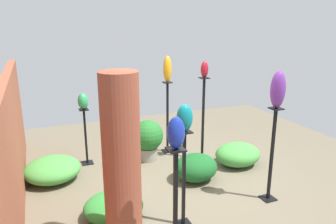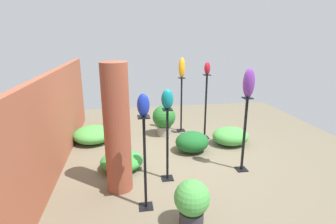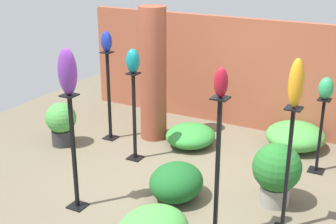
{
  "view_description": "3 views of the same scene",
  "coord_description": "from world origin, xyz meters",
  "px_view_note": "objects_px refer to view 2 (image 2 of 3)",
  "views": [
    {
      "loc": [
        -4.14,
        1.98,
        2.52
      ],
      "look_at": [
        0.29,
        0.16,
        1.17
      ],
      "focal_mm": 35.0,
      "sensor_mm": 36.0,
      "label": 1
    },
    {
      "loc": [
        -4.85,
        1.06,
        2.39
      ],
      "look_at": [
        0.21,
        0.24,
        0.9
      ],
      "focal_mm": 28.0,
      "sensor_mm": 36.0,
      "label": 2
    },
    {
      "loc": [
        2.44,
        -4.65,
        2.92
      ],
      "look_at": [
        -0.09,
        0.01,
        0.97
      ],
      "focal_mm": 50.0,
      "sensor_mm": 36.0,
      "label": 3
    }
  ],
  "objects_px": {
    "pedestal_teal": "(167,148)",
    "pedestal_violet": "(244,138)",
    "art_vase_amber": "(182,68)",
    "brick_pillar": "(117,129)",
    "art_vase_cobalt": "(143,105)",
    "potted_plant_mid_right": "(164,119)",
    "pedestal_amber": "(181,107)",
    "pedestal_cobalt": "(145,168)",
    "pedestal_jade": "(119,116)",
    "pedestal_ruby": "(206,109)",
    "art_vase_ruby": "(207,68)",
    "potted_plant_front_left": "(192,202)",
    "art_vase_teal": "(167,99)",
    "art_vase_violet": "(249,83)",
    "art_vase_jade": "(118,88)"
  },
  "relations": [
    {
      "from": "pedestal_ruby",
      "to": "pedestal_violet",
      "type": "height_order",
      "value": "pedestal_ruby"
    },
    {
      "from": "pedestal_ruby",
      "to": "art_vase_jade",
      "type": "xyz_separation_m",
      "value": [
        0.61,
        2.03,
        0.45
      ]
    },
    {
      "from": "pedestal_jade",
      "to": "art_vase_amber",
      "type": "xyz_separation_m",
      "value": [
        -0.03,
        -1.57,
        1.18
      ]
    },
    {
      "from": "pedestal_cobalt",
      "to": "pedestal_jade",
      "type": "bearing_deg",
      "value": 7.47
    },
    {
      "from": "art_vase_amber",
      "to": "potted_plant_mid_right",
      "type": "distance_m",
      "value": 1.33
    },
    {
      "from": "pedestal_jade",
      "to": "art_vase_amber",
      "type": "distance_m",
      "value": 1.96
    },
    {
      "from": "art_vase_teal",
      "to": "potted_plant_mid_right",
      "type": "relative_size",
      "value": 0.43
    },
    {
      "from": "brick_pillar",
      "to": "art_vase_amber",
      "type": "bearing_deg",
      "value": -31.76
    },
    {
      "from": "pedestal_ruby",
      "to": "art_vase_jade",
      "type": "height_order",
      "value": "pedestal_ruby"
    },
    {
      "from": "art_vase_ruby",
      "to": "potted_plant_front_left",
      "type": "relative_size",
      "value": 0.44
    },
    {
      "from": "pedestal_ruby",
      "to": "potted_plant_front_left",
      "type": "distance_m",
      "value": 3.17
    },
    {
      "from": "art_vase_cobalt",
      "to": "art_vase_amber",
      "type": "bearing_deg",
      "value": -20.9
    },
    {
      "from": "pedestal_amber",
      "to": "potted_plant_front_left",
      "type": "relative_size",
      "value": 2.11
    },
    {
      "from": "art_vase_cobalt",
      "to": "art_vase_ruby",
      "type": "relative_size",
      "value": 1.06
    },
    {
      "from": "brick_pillar",
      "to": "pedestal_violet",
      "type": "xyz_separation_m",
      "value": [
        0.26,
        -2.21,
        -0.38
      ]
    },
    {
      "from": "pedestal_jade",
      "to": "art_vase_ruby",
      "type": "relative_size",
      "value": 3.55
    },
    {
      "from": "pedestal_cobalt",
      "to": "pedestal_violet",
      "type": "distance_m",
      "value": 2.01
    },
    {
      "from": "art_vase_amber",
      "to": "art_vase_ruby",
      "type": "bearing_deg",
      "value": -141.66
    },
    {
      "from": "art_vase_cobalt",
      "to": "brick_pillar",
      "type": "bearing_deg",
      "value": 33.54
    },
    {
      "from": "art_vase_violet",
      "to": "pedestal_violet",
      "type": "bearing_deg",
      "value": 180.0
    },
    {
      "from": "brick_pillar",
      "to": "art_vase_teal",
      "type": "xyz_separation_m",
      "value": [
        0.16,
        -0.8,
        0.41
      ]
    },
    {
      "from": "brick_pillar",
      "to": "art_vase_ruby",
      "type": "xyz_separation_m",
      "value": [
        1.9,
        -2.0,
        0.67
      ]
    },
    {
      "from": "art_vase_cobalt",
      "to": "art_vase_teal",
      "type": "xyz_separation_m",
      "value": [
        0.73,
        -0.43,
        -0.11
      ]
    },
    {
      "from": "art_vase_amber",
      "to": "brick_pillar",
      "type": "bearing_deg",
      "value": 148.24
    },
    {
      "from": "art_vase_amber",
      "to": "art_vase_cobalt",
      "type": "bearing_deg",
      "value": 159.1
    },
    {
      "from": "pedestal_violet",
      "to": "pedestal_teal",
      "type": "bearing_deg",
      "value": 93.84
    },
    {
      "from": "pedestal_cobalt",
      "to": "pedestal_amber",
      "type": "distance_m",
      "value": 3.26
    },
    {
      "from": "pedestal_cobalt",
      "to": "pedestal_violet",
      "type": "relative_size",
      "value": 1.0
    },
    {
      "from": "pedestal_ruby",
      "to": "art_vase_teal",
      "type": "height_order",
      "value": "art_vase_teal"
    },
    {
      "from": "pedestal_teal",
      "to": "pedestal_violet",
      "type": "height_order",
      "value": "pedestal_violet"
    },
    {
      "from": "pedestal_jade",
      "to": "pedestal_ruby",
      "type": "bearing_deg",
      "value": -106.76
    },
    {
      "from": "pedestal_amber",
      "to": "pedestal_cobalt",
      "type": "bearing_deg",
      "value": 159.1
    },
    {
      "from": "art_vase_teal",
      "to": "art_vase_violet",
      "type": "bearing_deg",
      "value": -86.16
    },
    {
      "from": "art_vase_amber",
      "to": "pedestal_amber",
      "type": "bearing_deg",
      "value": 0.0
    },
    {
      "from": "art_vase_cobalt",
      "to": "art_vase_violet",
      "type": "bearing_deg",
      "value": -65.91
    },
    {
      "from": "pedestal_violet",
      "to": "art_vase_cobalt",
      "type": "relative_size",
      "value": 4.5
    },
    {
      "from": "brick_pillar",
      "to": "art_vase_cobalt",
      "type": "height_order",
      "value": "brick_pillar"
    },
    {
      "from": "pedestal_jade",
      "to": "art_vase_amber",
      "type": "height_order",
      "value": "art_vase_amber"
    },
    {
      "from": "pedestal_teal",
      "to": "art_vase_amber",
      "type": "distance_m",
      "value": 2.66
    },
    {
      "from": "pedestal_cobalt",
      "to": "art_vase_cobalt",
      "type": "distance_m",
      "value": 0.9
    },
    {
      "from": "pedestal_cobalt",
      "to": "pedestal_ruby",
      "type": "bearing_deg",
      "value": -33.41
    },
    {
      "from": "pedestal_jade",
      "to": "art_vase_ruby",
      "type": "height_order",
      "value": "art_vase_ruby"
    },
    {
      "from": "art_vase_violet",
      "to": "brick_pillar",
      "type": "bearing_deg",
      "value": 96.66
    },
    {
      "from": "pedestal_jade",
      "to": "art_vase_jade",
      "type": "relative_size",
      "value": 3.57
    },
    {
      "from": "brick_pillar",
      "to": "potted_plant_mid_right",
      "type": "relative_size",
      "value": 2.68
    },
    {
      "from": "art_vase_cobalt",
      "to": "potted_plant_mid_right",
      "type": "distance_m",
      "value": 3.1
    },
    {
      "from": "pedestal_jade",
      "to": "art_vase_teal",
      "type": "bearing_deg",
      "value": -160.44
    },
    {
      "from": "art_vase_cobalt",
      "to": "art_vase_jade",
      "type": "bearing_deg",
      "value": 7.47
    },
    {
      "from": "pedestal_jade",
      "to": "potted_plant_front_left",
      "type": "bearing_deg",
      "value": -165.09
    },
    {
      "from": "pedestal_cobalt",
      "to": "pedestal_teal",
      "type": "distance_m",
      "value": 0.85
    }
  ]
}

